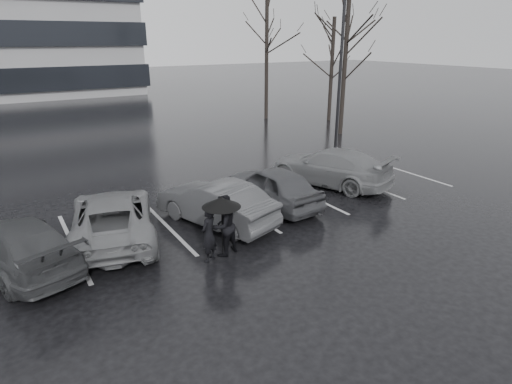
{
  "coord_description": "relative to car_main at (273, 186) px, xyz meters",
  "views": [
    {
      "loc": [
        -6.29,
        -9.73,
        5.65
      ],
      "look_at": [
        0.3,
        1.0,
        1.1
      ],
      "focal_mm": 30.0,
      "sensor_mm": 36.0,
      "label": 1
    }
  ],
  "objects": [
    {
      "name": "ground",
      "position": [
        -1.69,
        -2.14,
        -0.71
      ],
      "size": [
        160.0,
        160.0,
        0.0
      ],
      "primitive_type": "plane",
      "color": "black",
      "rests_on": "ground"
    },
    {
      "name": "car_main",
      "position": [
        0.0,
        0.0,
        0.0
      ],
      "size": [
        1.93,
        4.28,
        1.43
      ],
      "primitive_type": "imported",
      "rotation": [
        0.0,
        0.0,
        3.2
      ],
      "color": "black",
      "rests_on": "ground"
    },
    {
      "name": "car_west_a",
      "position": [
        -2.45,
        -0.41,
        -0.01
      ],
      "size": [
        2.76,
        4.53,
        1.41
      ],
      "primitive_type": "imported",
      "rotation": [
        0.0,
        0.0,
        3.46
      ],
      "color": "#2A292C",
      "rests_on": "ground"
    },
    {
      "name": "car_west_b",
      "position": [
        -5.54,
        0.19,
        -0.02
      ],
      "size": [
        3.42,
        5.36,
        1.38
      ],
      "primitive_type": "imported",
      "rotation": [
        0.0,
        0.0,
        2.89
      ],
      "color": "#4F4F52",
      "rests_on": "ground"
    },
    {
      "name": "car_west_c",
      "position": [
        -8.03,
        -0.33,
        -0.05
      ],
      "size": [
        3.1,
        4.89,
        1.32
      ],
      "primitive_type": "imported",
      "rotation": [
        0.0,
        0.0,
        3.44
      ],
      "color": "black",
      "rests_on": "ground"
    },
    {
      "name": "car_east",
      "position": [
        3.29,
        0.74,
        0.02
      ],
      "size": [
        3.64,
        5.43,
        1.46
      ],
      "primitive_type": "imported",
      "rotation": [
        0.0,
        0.0,
        3.49
      ],
      "color": "#4F4F52",
      "rests_on": "ground"
    },
    {
      "name": "pedestrian_left",
      "position": [
        -3.7,
        -2.5,
        0.05
      ],
      "size": [
        0.67,
        0.61,
        1.53
      ],
      "primitive_type": "imported",
      "rotation": [
        0.0,
        0.0,
        3.73
      ],
      "color": "black",
      "rests_on": "ground"
    },
    {
      "name": "pedestrian_right",
      "position": [
        -3.19,
        -2.38,
        0.15
      ],
      "size": [
        1.0,
        0.89,
        1.72
      ],
      "primitive_type": "imported",
      "rotation": [
        0.0,
        0.0,
        3.48
      ],
      "color": "black",
      "rests_on": "ground"
    },
    {
      "name": "umbrella",
      "position": [
        -3.3,
        -2.51,
        0.88
      ],
      "size": [
        1.04,
        1.04,
        1.75
      ],
      "color": "black",
      "rests_on": "ground"
    },
    {
      "name": "lamp_post",
      "position": [
        7.0,
        4.58,
        3.24
      ],
      "size": [
        0.47,
        0.47,
        8.64
      ],
      "rotation": [
        0.0,
        0.0,
        -0.37
      ],
      "color": "#979699",
      "rests_on": "ground"
    },
    {
      "name": "stall_stripes",
      "position": [
        -2.49,
        0.36,
        -0.71
      ],
      "size": [
        19.72,
        5.0,
        0.0
      ],
      "color": "#AFAFB2",
      "rests_on": "ground"
    },
    {
      "name": "tree_east",
      "position": [
        10.31,
        7.86,
        3.29
      ],
      "size": [
        0.26,
        0.26,
        8.0
      ],
      "primitive_type": "cylinder",
      "color": "black",
      "rests_on": "ground"
    },
    {
      "name": "tree_ne",
      "position": [
        12.81,
        11.86,
        2.79
      ],
      "size": [
        0.26,
        0.26,
        7.0
      ],
      "primitive_type": "cylinder",
      "color": "black",
      "rests_on": "ground"
    },
    {
      "name": "tree_north",
      "position": [
        9.31,
        14.86,
        3.54
      ],
      "size": [
        0.26,
        0.26,
        8.5
      ],
      "primitive_type": "cylinder",
      "color": "black",
      "rests_on": "ground"
    }
  ]
}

